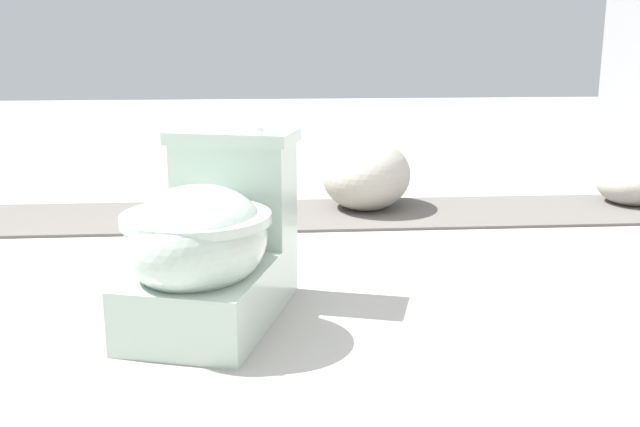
{
  "coord_description": "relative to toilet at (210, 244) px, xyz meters",
  "views": [
    {
      "loc": [
        2.01,
        0.39,
        0.79
      ],
      "look_at": [
        0.03,
        0.54,
        0.3
      ],
      "focal_mm": 42.0,
      "sensor_mm": 36.0,
      "label": 1
    }
  ],
  "objects": [
    {
      "name": "boulder_near",
      "position": [
        -1.3,
        0.61,
        -0.06
      ],
      "size": [
        0.57,
        0.5,
        0.32
      ],
      "primitive_type": "ellipsoid",
      "rotation": [
        0.0,
        0.0,
        2.92
      ],
      "color": "#ADA899",
      "rests_on": "ground"
    },
    {
      "name": "ground_plane",
      "position": [
        -0.03,
        -0.24,
        -0.22
      ],
      "size": [
        14.0,
        14.0,
        0.0
      ],
      "primitive_type": "plane",
      "color": "#A8A59E"
    },
    {
      "name": "boulder_far",
      "position": [
        -1.28,
        1.86,
        -0.12
      ],
      "size": [
        0.41,
        0.4,
        0.21
      ],
      "primitive_type": "ellipsoid",
      "rotation": [
        0.0,
        0.0,
        2.92
      ],
      "color": "#ADA899",
      "rests_on": "ground"
    },
    {
      "name": "gravel_strip",
      "position": [
        -1.19,
        0.26,
        -0.21
      ],
      "size": [
        0.56,
        8.0,
        0.01
      ],
      "primitive_type": "cube",
      "color": "#605B56",
      "rests_on": "ground"
    },
    {
      "name": "toilet",
      "position": [
        0.0,
        0.0,
        0.0
      ],
      "size": [
        0.71,
        0.53,
        0.52
      ],
      "rotation": [
        0.0,
        0.0,
        -0.29
      ],
      "color": "#B2C6B7",
      "rests_on": "ground"
    }
  ]
}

